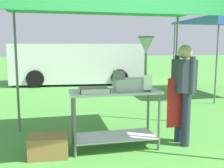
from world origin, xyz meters
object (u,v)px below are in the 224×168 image
Objects in this scene: menu_sign at (148,84)px; vendor at (183,89)px; donut_cart at (115,108)px; donut_fryer at (135,71)px; donut_tray at (94,91)px; stall_canopy at (113,8)px; supply_crate at (49,146)px; van_white at (78,63)px.

menu_sign is 0.66m from vendor.
donut_fryer is at bearing -0.74° from donut_cart.
menu_sign is (0.81, -0.05, 0.08)m from donut_tray.
menu_sign is at bearing -3.89° from donut_tray.
vendor is at bearing -8.43° from stall_canopy.
donut_fryer reaches higher than supply_crate.
donut_tray is 0.08× the size of van_white.
donut_tray is 7.53m from van_white.
van_white is at bearing 81.92° from supply_crate.
supply_crate is 0.11× the size of van_white.
supply_crate is at bearing -167.95° from stall_canopy.
donut_fryer reaches higher than donut_tray.
stall_canopy reaches higher than donut_tray.
menu_sign is (0.47, -0.18, 0.38)m from donut_cart.
donut_fryer is (0.32, -0.00, 0.56)m from donut_cart.
supply_crate is at bearing -98.08° from van_white.
stall_canopy reaches higher than donut_fryer.
van_white reaches higher than donut_tray.
stall_canopy reaches higher than supply_crate.
donut_cart is 5.57× the size of menu_sign.
donut_cart is (0.00, -0.10, -1.52)m from stall_canopy.
donut_tray is at bearing -93.04° from van_white.
menu_sign is (0.14, -0.17, -0.18)m from donut_fryer.
menu_sign is 0.05× the size of van_white.
vendor is at bearing 1.37° from supply_crate.
stall_canopy reaches higher than donut_cart.
menu_sign reaches higher than donut_tray.
vendor is (1.45, 0.06, -0.03)m from donut_tray.
donut_fryer is 0.29m from menu_sign.
vendor is at bearing 2.19° from donut_tray.
donut_tray is 1.74× the size of menu_sign.
donut_fryer is at bearing -17.63° from stall_canopy.
van_white reaches higher than vendor.
donut_fryer reaches higher than donut_cart.
van_white is (-1.05, 7.47, -0.03)m from vendor.
donut_cart is 1.12m from supply_crate.
stall_canopy is at bearing 12.05° from supply_crate.
vendor reaches higher than menu_sign.
donut_cart is at bearing 176.58° from vendor.
van_white is (0.40, 7.52, -0.06)m from donut_tray.
donut_fryer is at bearing 10.11° from donut_tray.
supply_crate is at bearing -175.15° from donut_fryer.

